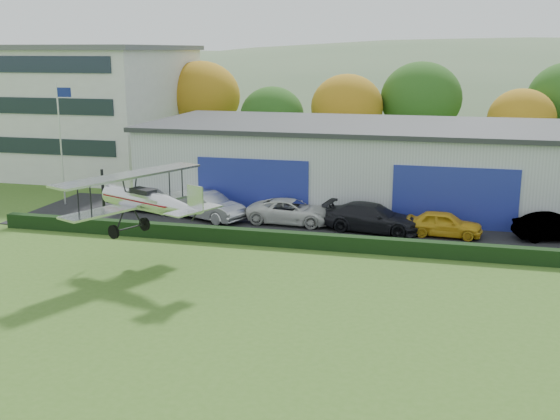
% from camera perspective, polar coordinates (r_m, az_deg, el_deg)
% --- Properties ---
extents(ground, '(300.00, 300.00, 0.00)m').
position_cam_1_polar(ground, '(19.89, -0.89, -16.86)').
color(ground, '#3D631F').
rests_on(ground, ground).
extents(apron, '(48.00, 9.00, 0.05)m').
position_cam_1_polar(apron, '(38.91, 11.52, -1.73)').
color(apron, black).
rests_on(apron, ground).
extents(hedge, '(46.00, 0.60, 0.80)m').
position_cam_1_polar(hedge, '(34.19, 11.13, -3.17)').
color(hedge, black).
rests_on(hedge, ground).
extents(hangar, '(40.60, 12.60, 5.30)m').
position_cam_1_polar(hangar, '(45.16, 14.68, 3.62)').
color(hangar, '#B2B7BC').
rests_on(hangar, ground).
extents(office_block, '(20.60, 15.60, 10.40)m').
position_cam_1_polar(office_block, '(61.15, -18.15, 8.29)').
color(office_block, silver).
rests_on(office_block, ground).
extents(flagpole, '(1.05, 0.10, 8.00)m').
position_cam_1_polar(flagpole, '(45.93, -18.08, 6.24)').
color(flagpole, silver).
rests_on(flagpole, ground).
extents(tree_belt, '(75.70, 13.22, 10.12)m').
position_cam_1_polar(tree_belt, '(57.48, 10.66, 8.82)').
color(tree_belt, '#3D2614').
rests_on(tree_belt, ground).
extents(distant_hills, '(430.00, 196.00, 56.00)m').
position_cam_1_polar(distant_hills, '(158.51, 10.89, 4.86)').
color(distant_hills, '#4C6642').
rests_on(distant_hills, ground).
extents(car_0, '(4.81, 2.47, 1.57)m').
position_cam_1_polar(car_0, '(43.28, -11.00, 0.94)').
color(car_0, silver).
rests_on(car_0, apron).
extents(car_1, '(5.29, 3.56, 1.65)m').
position_cam_1_polar(car_1, '(40.66, -6.20, 0.36)').
color(car_1, silver).
rests_on(car_1, apron).
extents(car_2, '(5.23, 2.57, 1.43)m').
position_cam_1_polar(car_2, '(39.47, 0.97, -0.12)').
color(car_2, silver).
rests_on(car_2, apron).
extents(car_3, '(5.70, 2.96, 1.58)m').
position_cam_1_polar(car_3, '(38.09, 7.86, -0.64)').
color(car_3, black).
rests_on(car_3, apron).
extents(car_4, '(4.19, 1.90, 1.40)m').
position_cam_1_polar(car_4, '(37.85, 13.78, -1.14)').
color(car_4, gold).
rests_on(car_4, apron).
extents(car_5, '(4.53, 2.47, 1.42)m').
position_cam_1_polar(car_5, '(38.93, 22.38, -1.36)').
color(car_5, gray).
rests_on(car_5, apron).
extents(biplane, '(6.99, 7.62, 2.92)m').
position_cam_1_polar(biplane, '(31.03, -11.42, 0.94)').
color(biplane, silver).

